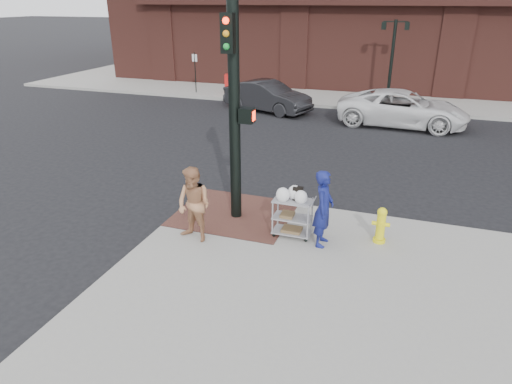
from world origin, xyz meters
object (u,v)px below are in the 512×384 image
at_px(fire_hydrant, 381,225).
at_px(woman_blue, 324,208).
at_px(lamp_post, 392,52).
at_px(sedan_dark, 267,96).
at_px(utility_cart, 292,214).
at_px(pedestrian_tan, 194,205).
at_px(minivan_white, 403,108).
at_px(traffic_signal_pole, 235,109).

bearing_deg(fire_hydrant, woman_blue, -157.04).
bearing_deg(woman_blue, lamp_post, 0.39).
distance_m(woman_blue, sedan_dark, 13.39).
relative_size(sedan_dark, fire_hydrant, 5.34).
height_order(sedan_dark, fire_hydrant, sedan_dark).
relative_size(sedan_dark, utility_cart, 3.72).
distance_m(pedestrian_tan, utility_cart, 2.19).
bearing_deg(utility_cart, fire_hydrant, 10.50).
distance_m(sedan_dark, minivan_white, 6.38).
bearing_deg(woman_blue, utility_cart, 79.26).
bearing_deg(utility_cart, traffic_signal_pole, 161.61).
height_order(minivan_white, fire_hydrant, minivan_white).
xyz_separation_m(sedan_dark, minivan_white, (6.33, -0.73, 0.03)).
distance_m(woman_blue, minivan_white, 11.67).
relative_size(utility_cart, fire_hydrant, 1.44).
bearing_deg(minivan_white, woman_blue, 177.35).
xyz_separation_m(utility_cart, fire_hydrant, (1.90, 0.35, -0.12)).
bearing_deg(pedestrian_tan, utility_cart, 37.59).
xyz_separation_m(woman_blue, pedestrian_tan, (-2.70, -0.71, -0.01)).
relative_size(lamp_post, minivan_white, 0.74).
height_order(traffic_signal_pole, minivan_white, traffic_signal_pole).
bearing_deg(sedan_dark, traffic_signal_pole, -146.81).
xyz_separation_m(pedestrian_tan, minivan_white, (3.83, 12.32, -0.24)).
xyz_separation_m(lamp_post, minivan_white, (0.91, -4.28, -1.86)).
height_order(lamp_post, pedestrian_tan, lamp_post).
bearing_deg(pedestrian_tan, traffic_signal_pole, 86.01).
relative_size(pedestrian_tan, fire_hydrant, 2.04).
bearing_deg(sedan_dark, woman_blue, -138.14).
xyz_separation_m(traffic_signal_pole, sedan_dark, (-2.95, 11.68, -2.10)).
xyz_separation_m(sedan_dark, fire_hydrant, (6.39, -11.83, -0.16)).
xyz_separation_m(traffic_signal_pole, pedestrian_tan, (-0.45, -1.37, -1.84)).
bearing_deg(woman_blue, minivan_white, -4.37).
height_order(traffic_signal_pole, pedestrian_tan, traffic_signal_pole).
bearing_deg(lamp_post, pedestrian_tan, -99.99).
height_order(woman_blue, minivan_white, woman_blue).
distance_m(traffic_signal_pole, pedestrian_tan, 2.34).
relative_size(sedan_dark, minivan_white, 0.81).
bearing_deg(pedestrian_tan, woman_blue, 28.88).
distance_m(sedan_dark, fire_hydrant, 13.45).
height_order(pedestrian_tan, utility_cart, pedestrian_tan).
relative_size(minivan_white, fire_hydrant, 6.57).
relative_size(woman_blue, fire_hydrant, 2.06).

